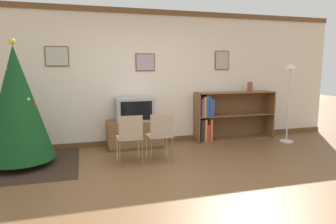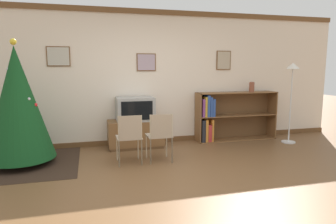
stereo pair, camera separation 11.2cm
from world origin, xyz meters
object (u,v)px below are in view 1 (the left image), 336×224
at_px(tv_console, 135,134).
at_px(folding_chair_right, 160,134).
at_px(vase, 250,87).
at_px(folding_chair_left, 130,136).
at_px(bookshelf, 222,116).
at_px(standing_lamp, 290,82).
at_px(television, 134,109).
at_px(christmas_tree, 17,104).

relative_size(tv_console, folding_chair_right, 1.30).
bearing_deg(folding_chair_right, tv_console, 103.74).
bearing_deg(folding_chair_right, vase, 25.53).
distance_m(folding_chair_left, bookshelf, 2.45).
xyz_separation_m(tv_console, bookshelf, (1.92, 0.10, 0.25)).
xyz_separation_m(folding_chair_right, standing_lamp, (2.90, 0.57, 0.80)).
bearing_deg(folding_chair_left, television, 76.23).
xyz_separation_m(folding_chair_right, vase, (2.30, 1.10, 0.67)).
distance_m(christmas_tree, standing_lamp, 5.12).
height_order(television, folding_chair_left, television).
bearing_deg(folding_chair_right, television, 103.77).
bearing_deg(bookshelf, folding_chair_right, -145.93).
height_order(television, standing_lamp, standing_lamp).
distance_m(folding_chair_right, bookshelf, 2.01).
bearing_deg(folding_chair_left, christmas_tree, 165.04).
bearing_deg(christmas_tree, bookshelf, 9.88).
distance_m(christmas_tree, bookshelf, 3.96).
distance_m(tv_console, folding_chair_right, 1.08).
bearing_deg(christmas_tree, folding_chair_left, -14.96).
bearing_deg(folding_chair_left, vase, 21.39).
xyz_separation_m(tv_console, folding_chair_right, (0.25, -1.03, 0.20)).
bearing_deg(tv_console, christmas_tree, -163.49).
bearing_deg(bookshelf, television, -177.06).
bearing_deg(standing_lamp, bookshelf, 155.75).
bearing_deg(folding_chair_right, bookshelf, 34.07).
height_order(tv_console, television, television).
relative_size(vase, standing_lamp, 0.13).
height_order(tv_console, standing_lamp, standing_lamp).
height_order(christmas_tree, standing_lamp, christmas_tree).
height_order(folding_chair_left, standing_lamp, standing_lamp).
bearing_deg(television, folding_chair_left, -103.77).
distance_m(christmas_tree, television, 2.05).
bearing_deg(television, folding_chair_right, -76.23).
height_order(folding_chair_right, vase, vase).
distance_m(television, standing_lamp, 3.23).
bearing_deg(television, vase, 1.55).
height_order(vase, standing_lamp, standing_lamp).
height_order(television, bookshelf, bookshelf).
relative_size(christmas_tree, vase, 9.30).
distance_m(television, bookshelf, 1.94).
bearing_deg(tv_console, folding_chair_right, -76.26).
distance_m(christmas_tree, folding_chair_right, 2.31).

